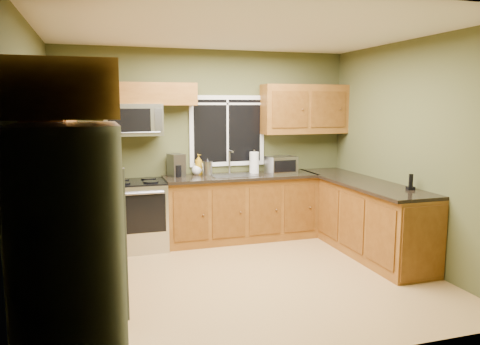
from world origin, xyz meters
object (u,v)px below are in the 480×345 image
range (137,215)px  cordless_phone (411,185)px  soap_bottle_c (197,168)px  paper_towel_roll (254,163)px  microwave (133,120)px  refrigerator (71,249)px  soap_bottle_a (199,164)px  kettle (208,168)px  coffee_maker (176,166)px  toaster_oven (281,165)px

range → cordless_phone: (3.03, -1.67, 0.53)m
soap_bottle_c → paper_towel_roll: bearing=-7.1°
range → microwave: microwave is taller
refrigerator → cordless_phone: 3.88m
cordless_phone → refrigerator: bearing=-163.5°
microwave → soap_bottle_a: 1.11m
paper_towel_roll → soap_bottle_a: (-0.80, 0.10, -0.01)m
kettle → soap_bottle_c: size_ratio=1.30×
soap_bottle_c → cordless_phone: (2.16, -1.90, -0.04)m
cordless_phone → kettle: bearing=138.8°
coffee_maker → paper_towel_roll: bearing=-2.1°
microwave → coffee_maker: 0.86m
range → paper_towel_roll: bearing=4.3°
toaster_oven → soap_bottle_c: (-1.19, 0.25, -0.03)m
microwave → coffee_maker: bearing=3.3°
paper_towel_roll → soap_bottle_a: bearing=172.6°
coffee_maker → cordless_phone: size_ratio=1.67×
range → microwave: 1.27m
toaster_oven → soap_bottle_c: size_ratio=2.27×
soap_bottle_c → kettle: bearing=-44.9°
paper_towel_roll → soap_bottle_c: 0.83m
refrigerator → cordless_phone: bearing=16.5°
microwave → kettle: bearing=-1.7°
microwave → paper_towel_roll: 1.81m
refrigerator → soap_bottle_c: 3.39m
refrigerator → microwave: 3.10m
microwave → paper_towel_roll: (1.70, -0.01, -0.63)m
kettle → cordless_phone: kettle is taller
cordless_phone → coffee_maker: bearing=143.2°
range → kettle: bearing=6.0°
range → cordless_phone: cordless_phone is taller
toaster_oven → coffee_maker: bearing=172.8°
kettle → microwave: bearing=178.3°
microwave → paper_towel_roll: size_ratio=2.22×
refrigerator → toaster_oven: size_ratio=4.21×
cordless_phone → soap_bottle_a: bearing=138.3°
range → soap_bottle_a: soap_bottle_a is taller
microwave → soap_bottle_c: 1.12m
refrigerator → range: bearing=76.0°
refrigerator → soap_bottle_c: size_ratio=9.54×
toaster_oven → kettle: (-1.06, 0.13, -0.01)m
refrigerator → cordless_phone: refrigerator is taller
microwave → toaster_oven: size_ratio=1.78×
toaster_oven → coffee_maker: 1.50m
soap_bottle_a → refrigerator: bearing=-117.9°
toaster_oven → cordless_phone: toaster_oven is taller
soap_bottle_a → cordless_phone: soap_bottle_a is taller
range → microwave: bearing=90.0°
kettle → soap_bottle_c: (-0.13, 0.12, -0.02)m
refrigerator → microwave: (0.69, 2.91, 0.83)m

